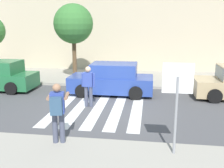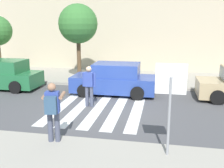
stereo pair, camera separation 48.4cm
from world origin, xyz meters
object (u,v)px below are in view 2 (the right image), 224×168
object	(u,v)px
stop_sign	(170,90)
pedestrian_crossing	(89,84)
parked_car_green	(3,75)
photographer_with_backpack	(53,107)
parked_car_blue	(114,80)
street_tree_center	(78,24)

from	to	relation	value
stop_sign	pedestrian_crossing	distance (m)	5.14
pedestrian_crossing	parked_car_green	bearing A→B (deg)	158.40
stop_sign	pedestrian_crossing	size ratio (longest dim) A/B	1.38
photographer_with_backpack	parked_car_blue	xyz separation A→B (m)	(0.66, 5.93, -0.44)
street_tree_center	photographer_with_backpack	bearing A→B (deg)	-76.94
pedestrian_crossing	parked_car_blue	bearing A→B (deg)	72.47
photographer_with_backpack	parked_car_blue	distance (m)	5.98
photographer_with_backpack	parked_car_blue	world-z (taller)	photographer_with_backpack
stop_sign	photographer_with_backpack	size ratio (longest dim) A/B	1.38
photographer_with_backpack	pedestrian_crossing	world-z (taller)	photographer_with_backpack
pedestrian_crossing	parked_car_green	size ratio (longest dim) A/B	0.42
parked_car_green	parked_car_blue	size ratio (longest dim) A/B	1.00
pedestrian_crossing	parked_car_blue	xyz separation A→B (m)	(0.68, 2.16, -0.25)
stop_sign	parked_car_blue	distance (m)	6.68
photographer_with_backpack	parked_car_blue	bearing A→B (deg)	83.67
pedestrian_crossing	parked_car_blue	distance (m)	2.28
photographer_with_backpack	pedestrian_crossing	xyz separation A→B (m)	(-0.02, 3.77, -0.19)
pedestrian_crossing	parked_car_blue	size ratio (longest dim) A/B	0.42
parked_car_green	parked_car_blue	xyz separation A→B (m)	(6.14, 0.00, 0.00)
parked_car_green	photographer_with_backpack	bearing A→B (deg)	-47.26
photographer_with_backpack	street_tree_center	size ratio (longest dim) A/B	0.39
pedestrian_crossing	street_tree_center	world-z (taller)	street_tree_center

